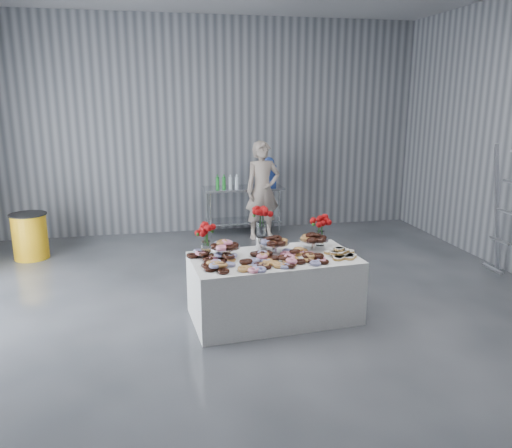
{
  "coord_description": "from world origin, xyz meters",
  "views": [
    {
      "loc": [
        -1.18,
        -5.05,
        2.54
      ],
      "look_at": [
        0.06,
        0.82,
        1.02
      ],
      "focal_mm": 35.0,
      "sensor_mm": 36.0,
      "label": 1
    }
  ],
  "objects_px": {
    "water_jug": "(269,173)",
    "stepladder": "(507,212)",
    "person": "(263,190)",
    "prep_table": "(243,202)",
    "trash_barrel": "(30,236)",
    "display_table": "(274,288)"
  },
  "relations": [
    {
      "from": "prep_table",
      "to": "water_jug",
      "type": "relative_size",
      "value": 2.71
    },
    {
      "from": "prep_table",
      "to": "water_jug",
      "type": "distance_m",
      "value": 0.73
    },
    {
      "from": "water_jug",
      "to": "trash_barrel",
      "type": "distance_m",
      "value": 4.3
    },
    {
      "from": "prep_table",
      "to": "water_jug",
      "type": "bearing_deg",
      "value": -0.0
    },
    {
      "from": "person",
      "to": "trash_barrel",
      "type": "distance_m",
      "value": 4.0
    },
    {
      "from": "water_jug",
      "to": "trash_barrel",
      "type": "relative_size",
      "value": 0.75
    },
    {
      "from": "display_table",
      "to": "stepladder",
      "type": "xyz_separation_m",
      "value": [
        3.59,
        0.71,
        0.58
      ]
    },
    {
      "from": "display_table",
      "to": "person",
      "type": "relative_size",
      "value": 1.06
    },
    {
      "from": "water_jug",
      "to": "stepladder",
      "type": "bearing_deg",
      "value": -48.5
    },
    {
      "from": "trash_barrel",
      "to": "stepladder",
      "type": "bearing_deg",
      "value": -18.38
    },
    {
      "from": "person",
      "to": "stepladder",
      "type": "distance_m",
      "value": 4.02
    },
    {
      "from": "display_table",
      "to": "trash_barrel",
      "type": "xyz_separation_m",
      "value": [
        -3.31,
        3.0,
        -0.0
      ]
    },
    {
      "from": "prep_table",
      "to": "trash_barrel",
      "type": "height_order",
      "value": "prep_table"
    },
    {
      "from": "trash_barrel",
      "to": "stepladder",
      "type": "xyz_separation_m",
      "value": [
        6.9,
        -2.29,
        0.59
      ]
    },
    {
      "from": "water_jug",
      "to": "person",
      "type": "relative_size",
      "value": 0.31
    },
    {
      "from": "display_table",
      "to": "prep_table",
      "type": "bearing_deg",
      "value": 84.86
    },
    {
      "from": "display_table",
      "to": "water_jug",
      "type": "height_order",
      "value": "water_jug"
    },
    {
      "from": "prep_table",
      "to": "water_jug",
      "type": "xyz_separation_m",
      "value": [
        0.5,
        -0.0,
        0.53
      ]
    },
    {
      "from": "display_table",
      "to": "prep_table",
      "type": "xyz_separation_m",
      "value": [
        0.34,
        3.82,
        0.24
      ]
    },
    {
      "from": "prep_table",
      "to": "person",
      "type": "distance_m",
      "value": 0.56
    },
    {
      "from": "prep_table",
      "to": "person",
      "type": "height_order",
      "value": "person"
    },
    {
      "from": "water_jug",
      "to": "person",
      "type": "height_order",
      "value": "person"
    }
  ]
}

